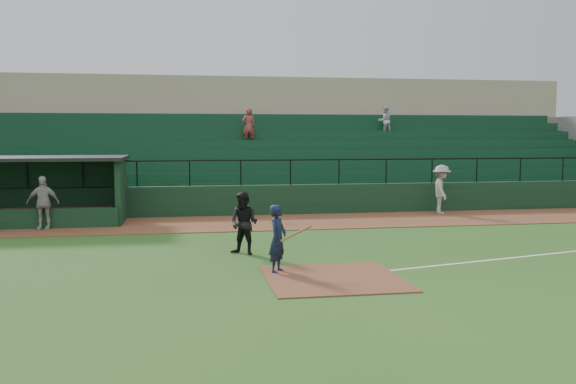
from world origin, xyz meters
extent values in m
plane|color=#28511A|center=(0.00, 0.00, 0.00)|extent=(90.00, 90.00, 0.00)
cube|color=brown|center=(0.00, 8.00, 0.01)|extent=(40.00, 4.00, 0.03)
cube|color=brown|center=(0.00, -1.00, 0.01)|extent=(3.00, 3.00, 0.03)
cube|color=black|center=(0.00, 10.20, 0.60)|extent=(36.00, 0.35, 1.20)
cylinder|color=black|center=(0.00, 10.20, 2.20)|extent=(36.00, 0.06, 0.06)
cube|color=slate|center=(0.00, 15.10, 1.80)|extent=(36.00, 9.00, 3.60)
cube|color=#0F3A20|center=(0.00, 14.60, 2.25)|extent=(34.56, 8.00, 4.05)
cube|color=gray|center=(0.00, 21.60, 3.20)|extent=(38.00, 3.00, 6.40)
cube|color=slate|center=(0.00, 19.60, 3.70)|extent=(36.00, 2.00, 0.20)
imported|color=#BBBBBB|center=(7.18, 16.90, 3.91)|extent=(0.74, 0.58, 1.52)
imported|color=brown|center=(-0.06, 15.90, 3.59)|extent=(0.65, 0.43, 1.78)
cube|color=black|center=(-9.75, 10.40, 1.15)|extent=(8.50, 0.20, 2.30)
cube|color=black|center=(-5.50, 9.10, 1.15)|extent=(0.20, 2.60, 2.30)
cube|color=olive|center=(-9.75, 10.00, 0.25)|extent=(7.65, 0.40, 0.50)
imported|color=black|center=(-1.13, -0.16, 0.80)|extent=(0.63, 0.70, 1.60)
cylinder|color=olive|center=(-0.73, -0.36, 0.95)|extent=(0.79, 0.34, 0.35)
imported|color=black|center=(-1.68, 2.18, 0.84)|extent=(1.04, 0.99, 1.68)
imported|color=#99958F|center=(6.96, 9.11, 1.02)|extent=(1.03, 1.42, 1.97)
imported|color=#A6A09B|center=(-7.92, 7.55, 0.93)|extent=(1.08, 0.49, 1.80)
camera|label=1|loc=(-3.31, -14.21, 3.22)|focal=38.66mm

